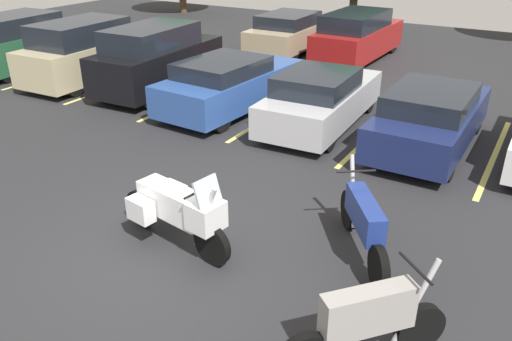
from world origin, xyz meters
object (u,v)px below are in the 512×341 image
(motorcycle_second, at_px, (368,322))
(car_black, at_px, (157,59))
(motorcycle_touring, at_px, (177,209))
(car_green, at_px, (22,43))
(car_silver, at_px, (321,99))
(car_far_red, at_px, (357,36))
(car_navy, at_px, (430,118))
(car_blue, at_px, (230,84))
(car_champagne, at_px, (90,51))
(car_far_tan, at_px, (292,32))
(motorcycle_third, at_px, (364,222))

(motorcycle_second, distance_m, car_black, 11.58)
(motorcycle_touring, height_order, car_green, car_green)
(car_silver, relative_size, car_far_red, 0.91)
(motorcycle_touring, height_order, motorcycle_second, motorcycle_touring)
(car_silver, bearing_deg, car_navy, -0.99)
(car_black, height_order, car_blue, car_black)
(car_champagne, bearing_deg, car_navy, -0.67)
(car_black, xyz_separation_m, car_far_red, (3.75, 6.78, -0.10))
(motorcycle_touring, xyz_separation_m, car_silver, (-0.30, 6.07, 0.03))
(car_green, bearing_deg, motorcycle_touring, -27.69)
(car_blue, relative_size, car_far_tan, 0.98)
(motorcycle_second, bearing_deg, car_black, 141.75)
(car_green, bearing_deg, car_champagne, 3.00)
(car_champagne, bearing_deg, motorcycle_third, -24.23)
(motorcycle_second, xyz_separation_m, motorcycle_third, (-0.80, 2.08, -0.03))
(car_blue, bearing_deg, car_green, 179.92)
(motorcycle_third, xyz_separation_m, car_champagne, (-10.91, 4.91, 0.35))
(motorcycle_touring, xyz_separation_m, car_navy, (2.38, 6.02, 0.05))
(motorcycle_second, relative_size, car_blue, 0.36)
(motorcycle_touring, relative_size, motorcycle_third, 1.20)
(motorcycle_second, distance_m, car_far_tan, 16.18)
(car_green, xyz_separation_m, car_far_tan, (6.69, 7.19, -0.17))
(car_green, bearing_deg, motorcycle_third, -18.77)
(motorcycle_second, bearing_deg, car_silver, 117.91)
(motorcycle_touring, distance_m, car_green, 12.89)
(motorcycle_third, relative_size, car_green, 0.41)
(car_silver, bearing_deg, car_black, 177.31)
(car_blue, distance_m, car_navy, 5.30)
(motorcycle_touring, relative_size, motorcycle_second, 1.38)
(motorcycle_second, bearing_deg, car_green, 155.19)
(car_champagne, relative_size, car_far_tan, 1.04)
(motorcycle_second, xyz_separation_m, car_far_red, (-5.34, 13.94, 0.26))
(car_champagne, bearing_deg, car_blue, -1.82)
(motorcycle_second, xyz_separation_m, car_silver, (-3.66, 6.91, 0.09))
(car_navy, bearing_deg, car_silver, 179.01)
(car_black, bearing_deg, car_green, -176.61)
(car_blue, bearing_deg, motorcycle_second, -47.34)
(motorcycle_third, relative_size, car_champagne, 0.39)
(motorcycle_third, distance_m, car_champagne, 11.97)
(car_green, xyz_separation_m, car_navy, (13.79, 0.04, -0.20))
(motorcycle_third, height_order, car_green, car_green)
(motorcycle_third, height_order, car_far_tan, car_far_tan)
(car_green, distance_m, car_black, 5.69)
(car_far_red, bearing_deg, car_navy, -58.41)
(car_black, bearing_deg, car_far_red, 61.04)
(car_blue, relative_size, car_navy, 1.06)
(motorcycle_touring, relative_size, car_black, 0.51)
(car_navy, bearing_deg, motorcycle_third, -87.75)
(motorcycle_second, height_order, car_green, car_green)
(motorcycle_touring, distance_m, car_champagne, 10.37)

